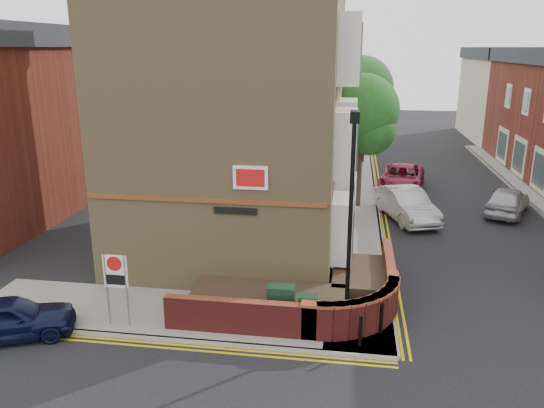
{
  "coord_description": "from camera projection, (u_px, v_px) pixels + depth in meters",
  "views": [
    {
      "loc": [
        1.55,
        -12.67,
        7.99
      ],
      "look_at": [
        -0.98,
        4.0,
        2.99
      ],
      "focal_mm": 35.0,
      "sensor_mm": 36.0,
      "label": 1
    }
  ],
  "objects": [
    {
      "name": "navy_hatchback",
      "position": [
        8.0,
        318.0,
        14.98
      ],
      "size": [
        3.91,
        2.81,
        1.24
      ],
      "primitive_type": "imported",
      "rotation": [
        0.0,
        0.0,
        1.99
      ],
      "color": "black",
      "rests_on": "ground"
    },
    {
      "name": "ground",
      "position": [
        286.0,
        351.0,
        14.5
      ],
      "size": [
        120.0,
        120.0,
        0.0
      ],
      "primitive_type": "plane",
      "color": "black",
      "rests_on": "ground"
    },
    {
      "name": "lamppost",
      "position": [
        350.0,
        224.0,
        14.46
      ],
      "size": [
        0.25,
        0.5,
        6.3
      ],
      "color": "black",
      "rests_on": "pavement_corner"
    },
    {
      "name": "garden_wall",
      "position": [
        295.0,
        308.0,
        16.87
      ],
      "size": [
        6.8,
        6.0,
        1.2
      ],
      "primitive_type": null,
      "color": "maroon",
      "rests_on": "ground"
    },
    {
      "name": "utility_cabinet_small",
      "position": [
        307.0,
        313.0,
        15.18
      ],
      "size": [
        0.55,
        0.4,
        1.1
      ],
      "primitive_type": "cube",
      "color": "black",
      "rests_on": "pavement_corner"
    },
    {
      "name": "tree_far",
      "position": [
        360.0,
        88.0,
        41.29
      ],
      "size": [
        3.81,
        3.81,
        7.0
      ],
      "color": "#382B1E",
      "rests_on": "pavement_main"
    },
    {
      "name": "tree_mid",
      "position": [
        361.0,
        93.0,
        33.63
      ],
      "size": [
        4.03,
        4.03,
        7.42
      ],
      "color": "#382B1E",
      "rests_on": "pavement_main"
    },
    {
      "name": "silver_car_far",
      "position": [
        508.0,
        201.0,
        26.23
      ],
      "size": [
        3.17,
        4.4,
        1.39
      ],
      "primitive_type": "imported",
      "rotation": [
        0.0,
        0.0,
        2.72
      ],
      "color": "#AAABB2",
      "rests_on": "ground"
    },
    {
      "name": "corner_building",
      "position": [
        240.0,
        94.0,
        20.72
      ],
      "size": [
        8.95,
        10.4,
        13.6
      ],
      "color": "olive",
      "rests_on": "ground"
    },
    {
      "name": "silver_car_near",
      "position": [
        406.0,
        204.0,
        25.37
      ],
      "size": [
        3.01,
        4.87,
        1.51
      ],
      "primitive_type": "imported",
      "rotation": [
        0.0,
        0.0,
        0.33
      ],
      "color": "#A5A9AD",
      "rests_on": "ground"
    },
    {
      "name": "red_car_main",
      "position": [
        402.0,
        178.0,
        30.75
      ],
      "size": [
        3.19,
        5.45,
        1.42
      ],
      "primitive_type": "imported",
      "rotation": [
        0.0,
        0.0,
        -0.17
      ],
      "color": "maroon",
      "rests_on": "ground"
    },
    {
      "name": "yellow_lines_main",
      "position": [
        381.0,
        198.0,
        29.19
      ],
      "size": [
        0.28,
        32.0,
        0.01
      ],
      "primitive_type": "cube",
      "color": "gold",
      "rests_on": "ground"
    },
    {
      "name": "utility_cabinet_large",
      "position": [
        281.0,
        305.0,
        15.57
      ],
      "size": [
        0.8,
        0.45,
        1.2
      ],
      "primitive_type": "cube",
      "color": "black",
      "rests_on": "pavement_corner"
    },
    {
      "name": "tree_near",
      "position": [
        362.0,
        116.0,
        26.19
      ],
      "size": [
        3.64,
        3.65,
        6.7
      ],
      "color": "#382B1E",
      "rests_on": "pavement_main"
    },
    {
      "name": "yellow_lines_side",
      "position": [
        160.0,
        345.0,
        14.76
      ],
      "size": [
        13.0,
        0.28,
        0.01
      ],
      "primitive_type": "cube",
      "color": "gold",
      "rests_on": "ground"
    },
    {
      "name": "far_terrace_cream",
      "position": [
        500.0,
        93.0,
        47.28
      ],
      "size": [
        5.4,
        12.4,
        8.0
      ],
      "color": "#BFBB9D",
      "rests_on": "ground"
    },
    {
      "name": "pavement_corner",
      "position": [
        180.0,
        314.0,
        16.41
      ],
      "size": [
        13.0,
        3.0,
        0.12
      ],
      "primitive_type": "cube",
      "color": "gray",
      "rests_on": "ground"
    },
    {
      "name": "bollard_far",
      "position": [
        381.0,
        318.0,
        15.1
      ],
      "size": [
        0.11,
        0.11,
        0.9
      ],
      "primitive_type": "cylinder",
      "color": "black",
      "rests_on": "pavement_corner"
    },
    {
      "name": "pavement_main",
      "position": [
        358.0,
        196.0,
        29.36
      ],
      "size": [
        2.0,
        32.0,
        0.12
      ],
      "primitive_type": "cube",
      "color": "gray",
      "rests_on": "ground"
    },
    {
      "name": "kerb_side",
      "position": [
        163.0,
        339.0,
        14.99
      ],
      "size": [
        13.0,
        0.15,
        0.12
      ],
      "primitive_type": "cube",
      "color": "gray",
      "rests_on": "ground"
    },
    {
      "name": "bollard_near",
      "position": [
        360.0,
        331.0,
        14.43
      ],
      "size": [
        0.11,
        0.11,
        0.9
      ],
      "primitive_type": "cylinder",
      "color": "black",
      "rests_on": "pavement_corner"
    },
    {
      "name": "traffic_light_assembly",
      "position": [
        365.0,
        125.0,
        37.06
      ],
      "size": [
        0.2,
        0.16,
        4.2
      ],
      "color": "black",
      "rests_on": "pavement_main"
    },
    {
      "name": "zone_sign",
      "position": [
        116.0,
        277.0,
        15.22
      ],
      "size": [
        0.72,
        0.07,
        2.2
      ],
      "color": "slate",
      "rests_on": "pavement_corner"
    },
    {
      "name": "kerb_main_near",
      "position": [
        376.0,
        197.0,
        29.22
      ],
      "size": [
        0.15,
        32.0,
        0.12
      ],
      "primitive_type": "cube",
      "color": "gray",
      "rests_on": "ground"
    }
  ]
}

